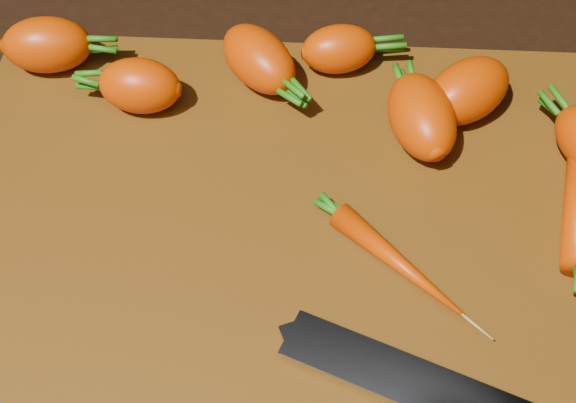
{
  "coord_description": "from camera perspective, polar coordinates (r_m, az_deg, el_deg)",
  "views": [
    {
      "loc": [
        0.02,
        -0.34,
        0.46
      ],
      "look_at": [
        0.0,
        0.01,
        0.03
      ],
      "focal_mm": 50.0,
      "sensor_mm": 36.0,
      "label": 1
    }
  ],
  "objects": [
    {
      "name": "ground",
      "position": [
        0.57,
        -0.06,
        -2.97
      ],
      "size": [
        2.0,
        2.0,
        0.01
      ],
      "primitive_type": "cube",
      "color": "black"
    },
    {
      "name": "cutting_board",
      "position": [
        0.57,
        -0.06,
        -2.32
      ],
      "size": [
        0.5,
        0.4,
        0.01
      ],
      "primitive_type": "cube",
      "color": "brown",
      "rests_on": "ground"
    },
    {
      "name": "carrot_0",
      "position": [
        0.69,
        -16.76,
        10.61
      ],
      "size": [
        0.08,
        0.05,
        0.05
      ],
      "primitive_type": "ellipsoid",
      "rotation": [
        0.0,
        0.0,
        0.1
      ],
      "color": "#C93700",
      "rests_on": "cutting_board"
    },
    {
      "name": "carrot_1",
      "position": [
        0.64,
        -10.5,
        8.1
      ],
      "size": [
        0.07,
        0.05,
        0.04
      ],
      "primitive_type": "ellipsoid",
      "rotation": [
        0.0,
        0.0,
        3.05
      ],
      "color": "#C93700",
      "rests_on": "cutting_board"
    },
    {
      "name": "carrot_2",
      "position": [
        0.65,
        -2.1,
        10.09
      ],
      "size": [
        0.08,
        0.09,
        0.05
      ],
      "primitive_type": "ellipsoid",
      "rotation": [
        0.0,
        0.0,
        -0.89
      ],
      "color": "#C93700",
      "rests_on": "cutting_board"
    },
    {
      "name": "carrot_3",
      "position": [
        0.61,
        9.47,
        5.99
      ],
      "size": [
        0.07,
        0.09,
        0.05
      ],
      "primitive_type": "ellipsoid",
      "rotation": [
        0.0,
        0.0,
        1.81
      ],
      "color": "#C93700",
      "rests_on": "cutting_board"
    },
    {
      "name": "carrot_4",
      "position": [
        0.64,
        12.65,
        7.68
      ],
      "size": [
        0.09,
        0.09,
        0.05
      ],
      "primitive_type": "ellipsoid",
      "rotation": [
        0.0,
        0.0,
        3.84
      ],
      "color": "#C93700",
      "rests_on": "cutting_board"
    },
    {
      "name": "carrot_5",
      "position": [
        0.66,
        3.64,
        10.77
      ],
      "size": [
        0.07,
        0.05,
        0.04
      ],
      "primitive_type": "ellipsoid",
      "rotation": [
        0.0,
        0.0,
        0.22
      ],
      "color": "#C93700",
      "rests_on": "cutting_board"
    },
    {
      "name": "carrot_7",
      "position": [
        0.6,
        19.77,
        0.54
      ],
      "size": [
        0.04,
        0.13,
        0.03
      ],
      "primitive_type": "ellipsoid",
      "rotation": [
        0.0,
        0.0,
        1.45
      ],
      "color": "#C93700",
      "rests_on": "cutting_board"
    },
    {
      "name": "carrot_8",
      "position": [
        0.54,
        7.82,
        -4.31
      ],
      "size": [
        0.09,
        0.09,
        0.02
      ],
      "primitive_type": "ellipsoid",
      "rotation": [
        0.0,
        0.0,
        -0.77
      ],
      "color": "#C93700",
      "rests_on": "cutting_board"
    },
    {
      "name": "knife",
      "position": [
        0.5,
        12.06,
        -13.68
      ],
      "size": [
        0.29,
        0.14,
        0.02
      ],
      "rotation": [
        0.0,
        0.0,
        -0.38
      ],
      "color": "gray",
      "rests_on": "cutting_board"
    }
  ]
}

